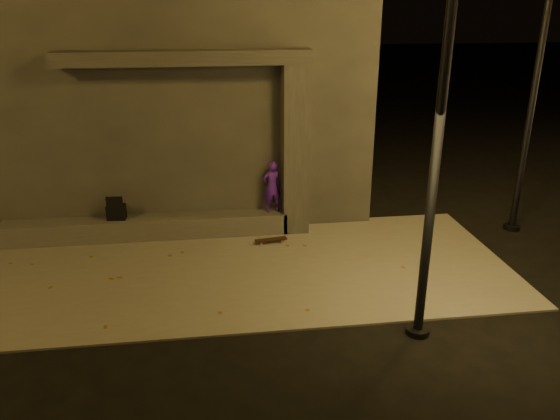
{
  "coord_description": "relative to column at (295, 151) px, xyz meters",
  "views": [
    {
      "loc": [
        -0.12,
        -7.35,
        4.79
      ],
      "look_at": [
        1.14,
        2.0,
        1.19
      ],
      "focal_mm": 35.0,
      "sensor_mm": 36.0,
      "label": 1
    }
  ],
  "objects": [
    {
      "name": "sidewalk",
      "position": [
        -1.7,
        -1.75,
        -1.82
      ],
      "size": [
        11.0,
        4.4,
        0.04
      ],
      "primitive_type": "cube",
      "color": "slate",
      "rests_on": "ground"
    },
    {
      "name": "skateboarder",
      "position": [
        -0.5,
        0.0,
        -0.78
      ],
      "size": [
        0.47,
        0.36,
        1.14
      ],
      "primitive_type": "imported",
      "rotation": [
        0.0,
        0.0,
        3.36
      ],
      "color": "#45179B",
      "rests_on": "ledge"
    },
    {
      "name": "backpack",
      "position": [
        -3.81,
        0.0,
        -1.17
      ],
      "size": [
        0.4,
        0.27,
        0.54
      ],
      "rotation": [
        0.0,
        0.0,
        -0.07
      ],
      "color": "black",
      "rests_on": "ledge"
    },
    {
      "name": "building",
      "position": [
        -2.7,
        2.74,
        0.77
      ],
      "size": [
        9.0,
        5.1,
        5.22
      ],
      "color": "#393633",
      "rests_on": "ground"
    },
    {
      "name": "street_lamp_2",
      "position": [
        4.88,
        -0.55,
        2.25
      ],
      "size": [
        0.36,
        0.36,
        7.21
      ],
      "color": "black",
      "rests_on": "ground"
    },
    {
      "name": "column",
      "position": [
        0.0,
        0.0,
        0.0
      ],
      "size": [
        0.55,
        0.55,
        3.6
      ],
      "primitive_type": "cube",
      "color": "#393633",
      "rests_on": "sidewalk"
    },
    {
      "name": "skateboard",
      "position": [
        -0.6,
        -0.65,
        -1.74
      ],
      "size": [
        0.69,
        0.28,
        0.07
      ],
      "rotation": [
        0.0,
        0.0,
        0.16
      ],
      "color": "black",
      "rests_on": "sidewalk"
    },
    {
      "name": "ground",
      "position": [
        -1.7,
        -3.75,
        -1.84
      ],
      "size": [
        120.0,
        120.0,
        0.0
      ],
      "primitive_type": "plane",
      "color": "black",
      "rests_on": "ground"
    },
    {
      "name": "ledge",
      "position": [
        -3.2,
        0.0,
        -1.58
      ],
      "size": [
        6.0,
        0.55,
        0.45
      ],
      "primitive_type": "cube",
      "color": "#514E49",
      "rests_on": "sidewalk"
    },
    {
      "name": "street_lamp_0",
      "position": [
        1.24,
        -4.26,
        1.97
      ],
      "size": [
        0.36,
        0.36,
        6.67
      ],
      "color": "black",
      "rests_on": "ground"
    },
    {
      "name": "canopy",
      "position": [
        -2.2,
        0.05,
        1.94
      ],
      "size": [
        5.0,
        0.7,
        0.28
      ],
      "primitive_type": "cube",
      "color": "#393633",
      "rests_on": "column"
    }
  ]
}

